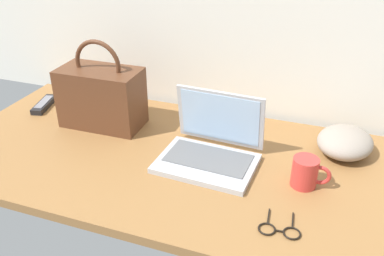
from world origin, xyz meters
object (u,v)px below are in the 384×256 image
coffee_mug (306,172)px  remote_control_near (44,104)px  cushion (345,142)px  eyeglasses (279,230)px  handbag (101,96)px  laptop (211,147)px

coffee_mug → remote_control_near: coffee_mug is taller
coffee_mug → cushion: size_ratio=0.55×
eyeglasses → cushion: cushion is taller
handbag → remote_control_near: bearing=171.9°
coffee_mug → handbag: bearing=169.6°
eyeglasses → laptop: bearing=135.4°
laptop → remote_control_near: bearing=169.5°
laptop → remote_control_near: size_ratio=1.93×
eyeglasses → handbag: (-0.73, 0.36, 0.11)m
laptop → eyeglasses: (0.27, -0.26, -0.04)m
coffee_mug → remote_control_near: bearing=170.3°
remote_control_near → cushion: (1.18, 0.05, 0.03)m
laptop → eyeglasses: bearing=-44.6°
remote_control_near → eyeglasses: 1.11m
remote_control_near → eyeglasses: bearing=-21.4°
cushion → handbag: bearing=-174.1°
coffee_mug → eyeglasses: bearing=-99.6°
remote_control_near → coffee_mug: bearing=-9.7°
coffee_mug → handbag: (-0.77, 0.14, 0.07)m
handbag → laptop: bearing=-12.2°
handbag → cushion: bearing=5.9°
handbag → cushion: 0.88m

